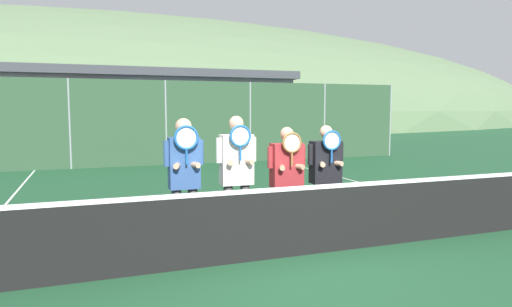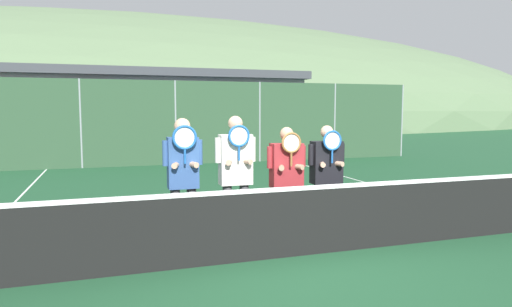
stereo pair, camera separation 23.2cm
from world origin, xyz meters
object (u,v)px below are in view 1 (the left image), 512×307
(player_rightmost, at_px, (326,171))
(car_center, at_px, (290,134))
(player_leftmost, at_px, (184,173))
(player_center_right, at_px, (287,174))
(car_far_left, at_px, (16,137))
(player_center_left, at_px, (237,170))
(car_left_of_center, at_px, (162,135))

(player_rightmost, bearing_deg, car_center, 67.95)
(player_leftmost, height_order, player_center_right, player_leftmost)
(player_leftmost, xyz_separation_m, player_rightmost, (2.20, 0.08, -0.08))
(player_leftmost, distance_m, car_far_left, 12.61)
(player_center_left, bearing_deg, player_rightmost, 3.35)
(player_leftmost, relative_size, car_far_left, 0.44)
(player_center_left, height_order, car_center, player_center_left)
(player_rightmost, bearing_deg, player_center_left, -176.65)
(car_far_left, bearing_deg, player_rightmost, -64.24)
(player_center_right, distance_m, car_left_of_center, 12.11)
(car_far_left, xyz_separation_m, car_center, (10.49, -0.40, -0.06))
(player_leftmost, xyz_separation_m, car_center, (6.89, 11.68, -0.19))
(player_center_right, xyz_separation_m, car_center, (5.39, 11.69, -0.11))
(car_center, bearing_deg, car_left_of_center, 175.53)
(player_rightmost, distance_m, car_far_left, 13.32)
(player_center_right, height_order, player_rightmost, player_rightmost)
(player_center_right, distance_m, player_rightmost, 0.70)
(player_center_right, height_order, car_left_of_center, car_left_of_center)
(car_far_left, relative_size, car_center, 0.90)
(player_center_right, bearing_deg, player_leftmost, 179.84)
(player_rightmost, bearing_deg, player_leftmost, -177.80)
(player_center_left, distance_m, car_far_left, 12.84)
(player_center_right, xyz_separation_m, car_far_left, (-5.10, 12.09, -0.05))
(player_rightmost, xyz_separation_m, car_left_of_center, (-0.66, 12.02, -0.07))
(player_rightmost, relative_size, car_far_left, 0.41)
(car_far_left, height_order, car_center, car_far_left)
(player_center_left, bearing_deg, car_far_left, 109.72)
(player_center_left, xyz_separation_m, player_rightmost, (1.46, 0.09, -0.09))
(player_center_left, height_order, car_far_left, car_far_left)
(player_leftmost, distance_m, player_rightmost, 2.20)
(player_leftmost, bearing_deg, car_far_left, 106.57)
(player_center_left, height_order, car_left_of_center, player_center_left)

